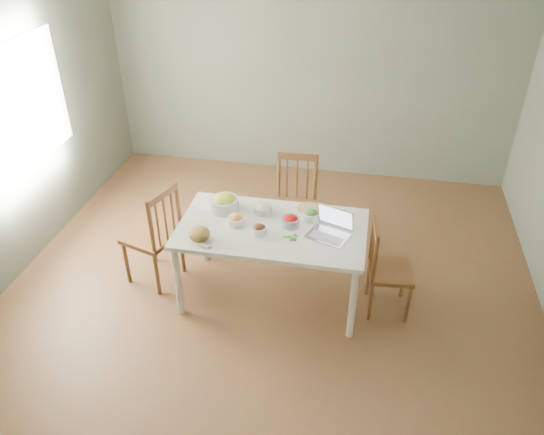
% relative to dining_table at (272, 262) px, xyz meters
% --- Properties ---
extents(floor, '(5.00, 5.00, 0.00)m').
position_rel_dining_table_xyz_m(floor, '(-0.02, 0.08, -0.38)').
color(floor, brown).
rests_on(floor, ground).
extents(wall_back, '(5.00, 0.00, 2.70)m').
position_rel_dining_table_xyz_m(wall_back, '(-0.02, 2.58, 0.97)').
color(wall_back, '#5F685C').
rests_on(wall_back, ground).
extents(wall_front, '(5.00, 0.00, 2.70)m').
position_rel_dining_table_xyz_m(wall_front, '(-0.02, -2.42, 0.97)').
color(wall_front, '#5F685C').
rests_on(wall_front, ground).
extents(window_left, '(0.04, 1.60, 1.20)m').
position_rel_dining_table_xyz_m(window_left, '(-2.50, 0.38, 1.12)').
color(window_left, white).
rests_on(window_left, ground).
extents(dining_table, '(1.64, 0.92, 0.77)m').
position_rel_dining_table_xyz_m(dining_table, '(0.00, 0.00, 0.00)').
color(dining_table, white).
rests_on(dining_table, floor).
extents(chair_far, '(0.45, 0.43, 1.00)m').
position_rel_dining_table_xyz_m(chair_far, '(0.07, 0.80, 0.12)').
color(chair_far, '#4F301E').
rests_on(chair_far, floor).
extents(chair_left, '(0.55, 0.56, 1.03)m').
position_rel_dining_table_xyz_m(chair_left, '(-1.17, 0.04, 0.13)').
color(chair_left, '#4F301E').
rests_on(chair_left, floor).
extents(chair_right, '(0.41, 0.43, 0.89)m').
position_rel_dining_table_xyz_m(chair_right, '(1.06, 0.02, 0.06)').
color(chair_right, '#4F301E').
rests_on(chair_right, floor).
extents(bread_boule, '(0.22, 0.22, 0.12)m').
position_rel_dining_table_xyz_m(bread_boule, '(-0.56, -0.30, 0.44)').
color(bread_boule, '#A7874A').
rests_on(bread_boule, dining_table).
extents(butter_stick, '(0.12, 0.06, 0.03)m').
position_rel_dining_table_xyz_m(butter_stick, '(-0.49, -0.40, 0.40)').
color(butter_stick, beige).
rests_on(butter_stick, dining_table).
extents(bowl_squash, '(0.28, 0.28, 0.15)m').
position_rel_dining_table_xyz_m(bowl_squash, '(-0.48, 0.20, 0.46)').
color(bowl_squash, gold).
rests_on(bowl_squash, dining_table).
extents(bowl_carrot, '(0.21, 0.21, 0.09)m').
position_rel_dining_table_xyz_m(bowl_carrot, '(-0.32, -0.01, 0.43)').
color(bowl_carrot, orange).
rests_on(bowl_carrot, dining_table).
extents(bowl_onion, '(0.19, 0.19, 0.09)m').
position_rel_dining_table_xyz_m(bowl_onion, '(-0.12, 0.21, 0.43)').
color(bowl_onion, silver).
rests_on(bowl_onion, dining_table).
extents(bowl_mushroom, '(0.14, 0.14, 0.09)m').
position_rel_dining_table_xyz_m(bowl_mushroom, '(-0.09, -0.12, 0.43)').
color(bowl_mushroom, '#442314').
rests_on(bowl_mushroom, dining_table).
extents(bowl_redpep, '(0.21, 0.21, 0.10)m').
position_rel_dining_table_xyz_m(bowl_redpep, '(0.15, 0.06, 0.43)').
color(bowl_redpep, red).
rests_on(bowl_redpep, dining_table).
extents(bowl_broccoli, '(0.20, 0.20, 0.09)m').
position_rel_dining_table_xyz_m(bowl_broccoli, '(0.32, 0.19, 0.43)').
color(bowl_broccoli, '#2F5822').
rests_on(bowl_broccoli, dining_table).
extents(flatbread, '(0.24, 0.24, 0.02)m').
position_rel_dining_table_xyz_m(flatbread, '(0.28, 0.34, 0.39)').
color(flatbread, '#DFC085').
rests_on(flatbread, dining_table).
extents(basil_bunch, '(0.17, 0.17, 0.02)m').
position_rel_dining_table_xyz_m(basil_bunch, '(0.18, -0.13, 0.39)').
color(basil_bunch, '#18811C').
rests_on(basil_bunch, dining_table).
extents(laptop, '(0.41, 0.39, 0.23)m').
position_rel_dining_table_xyz_m(laptop, '(0.49, -0.06, 0.50)').
color(laptop, silver).
rests_on(laptop, dining_table).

